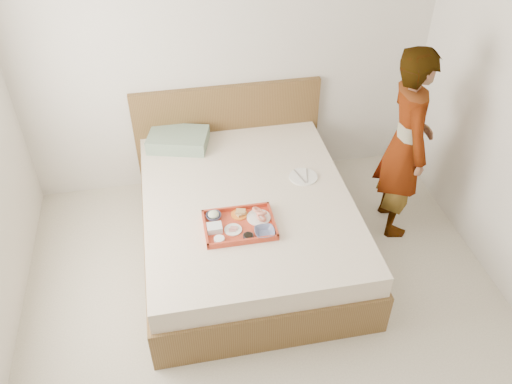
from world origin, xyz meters
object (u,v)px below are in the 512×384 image
at_px(bed, 247,222).
at_px(tray, 239,225).
at_px(person, 406,145).
at_px(dinner_plate, 303,177).

height_order(bed, tray, tray).
relative_size(bed, person, 1.25).
relative_size(tray, dinner_plate, 2.24).
bearing_deg(person, bed, 100.40).
height_order(dinner_plate, person, person).
bearing_deg(person, tray, 113.11).
bearing_deg(dinner_plate, person, -6.17).
xyz_separation_m(bed, person, (1.25, 0.07, 0.53)).
relative_size(bed, dinner_plate, 8.98).
bearing_deg(dinner_plate, bed, -162.56).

